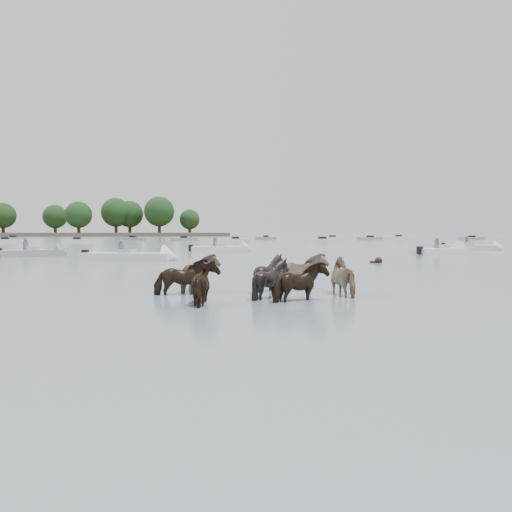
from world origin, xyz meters
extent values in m
plane|color=#4C5D6E|center=(0.00, 0.00, 0.00)|extent=(400.00, 400.00, 0.00)
imported|color=black|center=(-1.30, 1.95, 0.42)|extent=(1.68, 0.98, 1.34)
imported|color=#8A6D5D|center=(-0.71, 2.87, 0.46)|extent=(1.32, 1.50, 1.41)
imported|color=black|center=(1.38, 2.48, 0.46)|extent=(1.42, 1.30, 1.42)
imported|color=#866C5B|center=(2.49, 2.88, 0.47)|extent=(1.86, 1.30, 1.43)
imported|color=black|center=(-0.57, 0.12, 0.43)|extent=(1.53, 1.65, 1.36)
imported|color=black|center=(1.21, 0.98, 0.43)|extent=(1.25, 1.11, 1.36)
imported|color=black|center=(1.88, 0.22, 0.41)|extent=(1.71, 1.34, 1.31)
imported|color=#7C6754|center=(3.58, 1.38, 0.44)|extent=(1.73, 1.78, 1.38)
sphere|color=black|center=(9.73, 14.99, 0.12)|extent=(0.44, 0.44, 0.44)
cube|color=black|center=(9.48, 14.99, 0.02)|extent=(0.50, 0.22, 0.18)
cube|color=gray|center=(-12.52, 25.00, 0.20)|extent=(4.47, 3.35, 0.55)
cone|color=gray|center=(-10.65, 25.96, 0.20)|extent=(1.53, 1.83, 1.60)
cube|color=#99ADB7|center=(-12.52, 25.00, 0.55)|extent=(1.22, 1.36, 0.35)
cylinder|color=#595966|center=(-12.92, 25.00, 0.75)|extent=(0.36, 0.36, 0.70)
sphere|color=#595966|center=(-12.92, 25.00, 1.20)|extent=(0.24, 0.24, 0.24)
cube|color=silver|center=(-5.04, 19.33, 0.20)|extent=(5.92, 3.15, 0.55)
cone|color=silver|center=(-2.31, 18.52, 0.20)|extent=(1.32, 1.79, 1.60)
cube|color=#99ADB7|center=(-5.04, 19.33, 0.55)|extent=(1.08, 1.30, 0.35)
cube|color=black|center=(-7.78, 20.14, 0.35)|extent=(0.43, 0.43, 0.60)
cylinder|color=#595966|center=(-5.44, 19.33, 0.75)|extent=(0.36, 0.36, 0.70)
sphere|color=#595966|center=(-5.44, 19.33, 1.20)|extent=(0.24, 0.24, 0.24)
cube|color=silver|center=(1.34, 30.82, 0.20)|extent=(5.19, 2.26, 0.55)
cone|color=silver|center=(3.83, 31.16, 0.20)|extent=(1.11, 1.71, 1.60)
cube|color=#99ADB7|center=(1.34, 30.82, 0.55)|extent=(0.94, 1.22, 0.35)
cube|color=black|center=(-1.15, 30.48, 0.35)|extent=(0.39, 0.39, 0.60)
cylinder|color=#595966|center=(0.94, 30.82, 0.75)|extent=(0.36, 0.36, 0.70)
sphere|color=#595966|center=(0.94, 30.82, 1.20)|extent=(0.24, 0.24, 0.24)
cube|color=silver|center=(18.64, 24.66, 0.20)|extent=(5.34, 3.60, 0.55)
cone|color=silver|center=(20.98, 25.73, 0.20)|extent=(1.49, 1.83, 1.60)
cube|color=#99ADB7|center=(18.64, 24.66, 0.55)|extent=(1.19, 1.35, 0.35)
cube|color=black|center=(16.31, 23.58, 0.35)|extent=(0.46, 0.46, 0.60)
cylinder|color=#595966|center=(18.24, 24.66, 0.75)|extent=(0.36, 0.36, 0.70)
sphere|color=#595966|center=(18.24, 24.66, 1.20)|extent=(0.24, 0.24, 0.24)
cube|color=silver|center=(25.37, 31.96, 0.20)|extent=(4.96, 4.06, 0.55)
cone|color=silver|center=(27.40, 30.60, 0.20)|extent=(1.64, 1.83, 1.60)
cube|color=#99ADB7|center=(25.37, 31.96, 0.55)|extent=(1.29, 1.38, 0.35)
cube|color=black|center=(23.33, 33.33, 0.35)|extent=(0.49, 0.49, 0.60)
cylinder|color=#595966|center=(24.97, 31.96, 0.75)|extent=(0.36, 0.36, 0.70)
sphere|color=#595966|center=(24.97, 31.96, 1.20)|extent=(0.24, 0.24, 0.24)
cube|color=gray|center=(-35.04, 87.84, 0.22)|extent=(4.81, 1.54, 0.60)
cube|color=black|center=(-35.04, 87.84, 0.60)|extent=(1.01, 1.01, 0.50)
cube|color=silver|center=(-28.82, 65.98, 0.22)|extent=(5.84, 3.58, 0.60)
cube|color=black|center=(-28.82, 65.98, 0.60)|extent=(1.31, 1.31, 0.50)
cube|color=silver|center=(-17.89, 63.40, 0.22)|extent=(4.48, 2.54, 0.60)
cube|color=black|center=(-17.89, 63.40, 0.60)|extent=(1.22, 1.22, 0.50)
cube|color=gray|center=(-11.83, 80.72, 0.22)|extent=(5.24, 3.30, 0.60)
cube|color=black|center=(-11.83, 80.72, 0.60)|extent=(1.30, 1.30, 0.50)
cube|color=gray|center=(-2.52, 74.19, 0.22)|extent=(4.58, 3.04, 0.60)
cube|color=black|center=(-2.52, 74.19, 0.60)|extent=(1.31, 1.31, 0.50)
cube|color=silver|center=(5.69, 65.59, 0.22)|extent=(4.45, 2.10, 0.60)
cube|color=black|center=(5.69, 65.59, 0.60)|extent=(1.13, 1.13, 0.50)
cube|color=gray|center=(13.39, 84.96, 0.22)|extent=(4.19, 1.84, 0.60)
cube|color=black|center=(13.39, 84.96, 0.60)|extent=(1.08, 1.08, 0.50)
cube|color=silver|center=(18.97, 62.89, 0.22)|extent=(5.86, 2.64, 0.60)
cube|color=black|center=(18.97, 62.89, 0.60)|extent=(1.18, 1.18, 0.50)
cube|color=silver|center=(26.67, 84.22, 0.22)|extent=(5.50, 2.85, 0.60)
cube|color=black|center=(26.67, 84.22, 0.60)|extent=(1.23, 1.23, 0.50)
cube|color=gray|center=(32.74, 79.40, 0.22)|extent=(5.44, 3.19, 0.60)
cube|color=black|center=(32.74, 79.40, 0.60)|extent=(1.28, 1.28, 0.50)
cube|color=silver|center=(41.55, 86.75, 0.22)|extent=(5.77, 1.55, 0.60)
cube|color=black|center=(41.55, 86.75, 0.60)|extent=(1.01, 1.01, 0.50)
cube|color=gray|center=(51.59, 76.25, 0.22)|extent=(5.05, 2.29, 0.60)
cube|color=black|center=(51.59, 76.25, 0.60)|extent=(1.15, 1.15, 0.50)
cylinder|color=#382619|center=(-58.18, 148.05, 1.74)|extent=(1.00, 1.00, 3.47)
sphere|color=black|center=(-58.18, 148.05, 6.27)|extent=(7.71, 7.71, 7.71)
cylinder|color=#382619|center=(-45.12, 156.35, 1.71)|extent=(1.00, 1.00, 3.43)
sphere|color=black|center=(-45.12, 156.35, 6.19)|extent=(7.61, 7.61, 7.61)
cylinder|color=#382619|center=(-34.67, 142.07, 1.77)|extent=(1.00, 1.00, 3.55)
sphere|color=black|center=(-34.67, 142.07, 6.41)|extent=(7.89, 7.89, 7.89)
cylinder|color=#382619|center=(-25.12, 150.70, 2.06)|extent=(1.00, 1.00, 4.13)
sphere|color=black|center=(-25.12, 150.70, 7.45)|extent=(9.17, 9.17, 9.17)
cylinder|color=#382619|center=(-21.09, 152.92, 1.93)|extent=(1.00, 1.00, 3.86)
sphere|color=black|center=(-21.09, 152.92, 6.98)|extent=(8.59, 8.59, 8.59)
cylinder|color=#382619|center=(-11.33, 147.31, 2.12)|extent=(1.00, 1.00, 4.24)
sphere|color=black|center=(-11.33, 147.31, 7.65)|extent=(9.41, 9.41, 9.41)
cylinder|color=#382619|center=(-1.93, 152.83, 1.47)|extent=(1.00, 1.00, 2.95)
sphere|color=black|center=(-1.93, 152.83, 5.32)|extent=(6.54, 6.54, 6.54)
camera|label=1|loc=(-0.96, -12.87, 1.92)|focal=35.16mm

